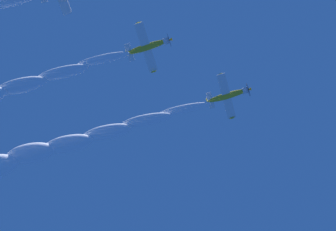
% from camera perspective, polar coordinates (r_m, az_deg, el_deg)
% --- Properties ---
extents(airplane_lead, '(7.15, 7.98, 2.21)m').
position_cam_1_polar(airplane_lead, '(92.94, 5.84, 1.94)').
color(airplane_lead, gold).
extents(airplane_left_wingman, '(7.12, 7.97, 2.53)m').
position_cam_1_polar(airplane_left_wingman, '(87.81, -1.84, 6.62)').
color(airplane_left_wingman, gold).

